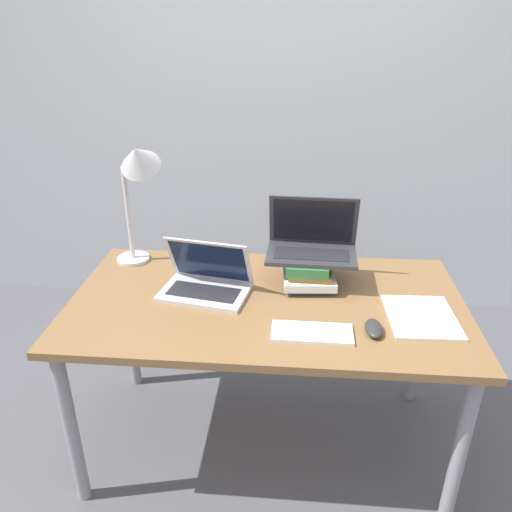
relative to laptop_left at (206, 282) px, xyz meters
The scene contains 9 objects.
wall_back 1.39m from the laptop_left, 79.22° to the left, with size 8.00×0.05×2.70m.
desk 0.27m from the laptop_left, ahead, with size 1.48×0.80×0.72m.
laptop_left is the anchor object (origin of this frame).
book_stack 0.41m from the laptop_left, 15.51° to the left, with size 0.22×0.26×0.11m.
laptop_on_books 0.44m from the laptop_left, 19.15° to the left, with size 0.36×0.23×0.22m.
wireless_keyboard 0.48m from the laptop_left, 32.52° to the right, with size 0.27×0.12×0.01m.
mouse 0.65m from the laptop_left, 20.27° to the right, with size 0.06×0.11×0.03m.
notepad 0.80m from the laptop_left, ahead, with size 0.24×0.29×0.01m.
desk_lamp 0.52m from the laptop_left, 144.50° to the left, with size 0.23×0.20×0.56m.
Camera 1 is at (0.10, -1.23, 1.68)m, focal length 35.00 mm.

